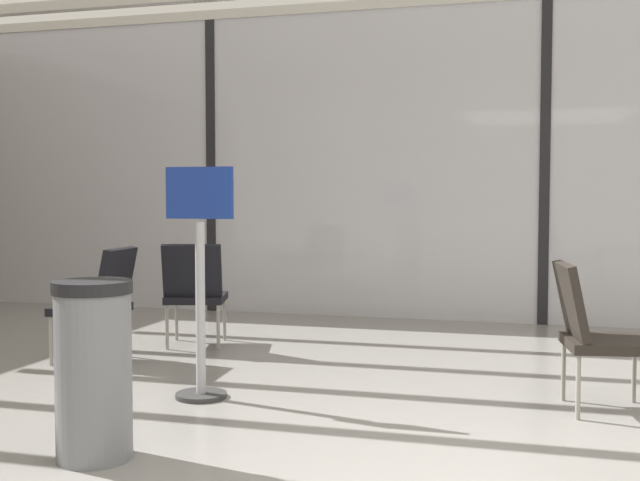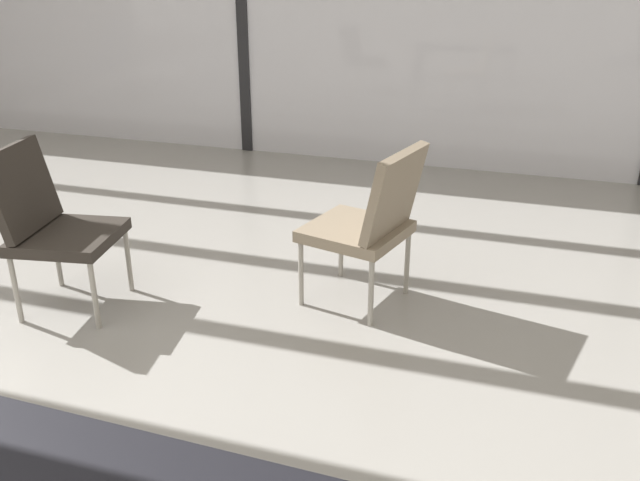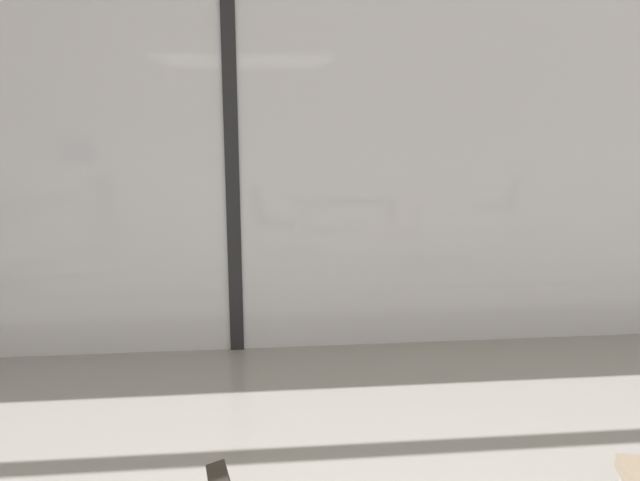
# 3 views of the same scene
# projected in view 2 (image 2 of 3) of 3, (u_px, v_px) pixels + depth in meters

# --- Properties ---
(lounge_chair_0) EXTENTS (0.63, 0.60, 0.87)m
(lounge_chair_0) POSITION_uv_depth(u_px,v_px,m) (371.00, 218.00, 3.49)
(lounge_chair_0) COLOR #7F705B
(lounge_chair_0) RESTS_ON ground
(lounge_chair_2) EXTENTS (0.60, 0.56, 0.87)m
(lounge_chair_2) POSITION_uv_depth(u_px,v_px,m) (50.00, 219.00, 3.47)
(lounge_chair_2) COLOR #28231E
(lounge_chair_2) RESTS_ON ground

